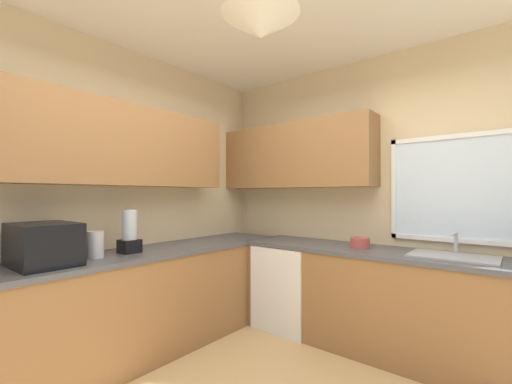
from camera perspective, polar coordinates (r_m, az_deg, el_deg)
room_shell at (r=2.76m, az=-4.44°, el=10.24°), size 3.57×3.74×2.79m
counter_run_left at (r=3.04m, az=-21.81°, el=-18.20°), size 0.65×3.35×0.89m
counter_run_back at (r=3.19m, az=21.92°, el=-17.37°), size 2.66×0.65×0.89m
dishwasher at (r=3.56m, az=6.12°, el=-15.96°), size 0.60×0.60×0.84m
microwave at (r=2.68m, az=-33.23°, el=-7.68°), size 0.48×0.36×0.29m
kettle at (r=2.79m, az=-26.35°, el=-8.30°), size 0.12×0.12×0.21m
sink_assembly at (r=2.98m, az=31.29°, el=-9.56°), size 0.60×0.40×0.19m
bowl at (r=3.16m, az=17.79°, el=-8.47°), size 0.17×0.17×0.09m
blender_appliance at (r=2.93m, az=-21.31°, el=-6.78°), size 0.15×0.15×0.36m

